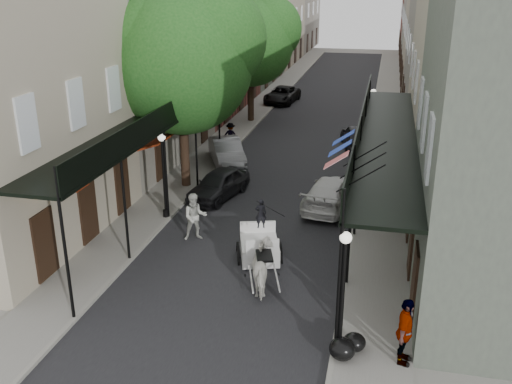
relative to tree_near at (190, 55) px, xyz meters
The scene contains 24 objects.
ground 12.78m from the tree_near, 67.59° to the right, with size 140.00×140.00×0.00m, color gray.
road 12.50m from the tree_near, 66.86° to the left, with size 8.00×90.00×0.01m, color black.
sidewalk_left 11.77m from the tree_near, 94.67° to the left, with size 2.20×90.00×0.12m, color gray.
sidewalk_right 14.91m from the tree_near, 46.88° to the left, with size 2.20×90.00×0.12m, color gray.
building_row_left 20.34m from the tree_near, 102.52° to the left, with size 5.00×80.00×10.50m, color #A19781.
building_row_right 23.63m from the tree_near, 57.15° to the left, with size 5.00×80.00×10.50m, color gray.
gallery_left 4.06m from the tree_near, 100.49° to the right, with size 2.20×18.05×4.88m.
gallery_right 9.84m from the tree_near, 19.59° to the right, with size 2.20×18.05×4.88m.
tree_near is the anchor object (origin of this frame).
tree_far 14.02m from the tree_near, 90.19° to the left, with size 6.45×6.00×8.61m.
lamppost_right_near 15.39m from the tree_near, 55.73° to the right, with size 0.32×0.32×3.71m.
lamppost_left 6.10m from the tree_near, 88.66° to the right, with size 0.32×0.32×3.71m.
lamppost_right_far 12.24m from the tree_near, 43.31° to the left, with size 0.32×0.32×3.71m.
horse 12.02m from the tree_near, 58.61° to the right, with size 0.86×1.89×1.60m, color silver.
carriage 9.84m from the tree_near, 54.33° to the right, with size 2.09×2.64×2.67m.
pedestrian_walking 8.27m from the tree_near, 71.06° to the right, with size 0.94×0.73×1.94m, color #B7B9AF.
pedestrian_sidewalk_left 8.84m from the tree_near, 90.02° to the left, with size 0.97×0.56×1.50m, color gray.
pedestrian_sidewalk_right 16.65m from the tree_near, 50.61° to the right, with size 1.14×0.47×1.94m, color gray.
car_left_near 6.14m from the tree_near, 36.40° to the right, with size 1.60×3.97×1.35m, color black.
car_left_mid 6.94m from the tree_near, 81.12° to the left, with size 1.54×4.43×1.46m, color gray.
car_left_far 21.65m from the tree_near, 88.36° to the left, with size 2.19×4.75×1.32m, color black.
car_right_near 9.14m from the tree_near, ahead, with size 1.97×4.84×1.41m, color silver.
car_right_far 12.93m from the tree_near, 49.68° to the left, with size 1.69×4.20×1.43m, color black.
trash_bags 16.07m from the tree_near, 55.10° to the right, with size 0.99×1.14×0.62m.
Camera 1 is at (4.81, -15.36, 9.94)m, focal length 40.00 mm.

